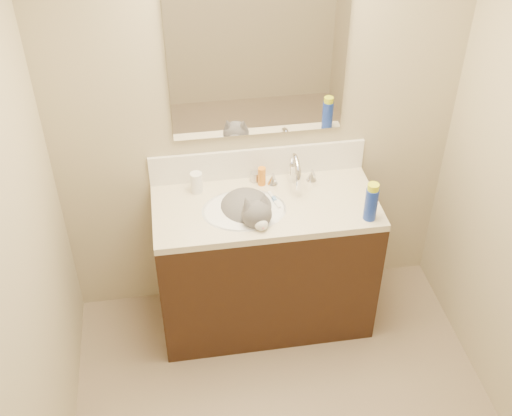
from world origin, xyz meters
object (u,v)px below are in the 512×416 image
object	(u,v)px
vanity_cabinet	(265,266)
spray_can	(371,204)
cat	(249,213)
silver_jar	(255,177)
faucet	(294,173)
amber_bottle	(262,176)
basin	(244,220)
pill_bottle	(196,183)

from	to	relation	value
vanity_cabinet	spray_can	world-z (taller)	spray_can
vanity_cabinet	cat	world-z (taller)	cat
vanity_cabinet	silver_jar	bearing A→B (deg)	96.39
faucet	amber_bottle	size ratio (longest dim) A/B	2.60
basin	cat	xyz separation A→B (m)	(0.02, 0.00, 0.04)
vanity_cabinet	amber_bottle	bearing A→B (deg)	87.31
vanity_cabinet	pill_bottle	bearing A→B (deg)	153.90
vanity_cabinet	basin	bearing A→B (deg)	-165.96
faucet	pill_bottle	distance (m)	0.53
vanity_cabinet	basin	xyz separation A→B (m)	(-0.12, -0.03, 0.38)
pill_bottle	silver_jar	size ratio (longest dim) A/B	2.14
amber_bottle	faucet	bearing A→B (deg)	-14.21
vanity_cabinet	basin	world-z (taller)	basin
basin	pill_bottle	bearing A→B (deg)	138.80
faucet	spray_can	bearing A→B (deg)	-45.77
pill_bottle	spray_can	world-z (taller)	spray_can
vanity_cabinet	cat	bearing A→B (deg)	-165.31
vanity_cabinet	faucet	size ratio (longest dim) A/B	4.29
pill_bottle	amber_bottle	distance (m)	0.36
basin	faucet	bearing A→B (deg)	29.12
basin	cat	bearing A→B (deg)	11.43
vanity_cabinet	cat	xyz separation A→B (m)	(-0.10, -0.03, 0.42)
silver_jar	spray_can	bearing A→B (deg)	-38.11
basin	faucet	world-z (taller)	faucet
silver_jar	spray_can	size ratio (longest dim) A/B	0.30
faucet	cat	distance (m)	0.34
cat	spray_can	xyz separation A→B (m)	(0.60, -0.17, 0.12)
cat	faucet	bearing A→B (deg)	18.08
cat	spray_can	size ratio (longest dim) A/B	2.43
vanity_cabinet	amber_bottle	world-z (taller)	amber_bottle
pill_bottle	amber_bottle	xyz separation A→B (m)	(0.36, 0.01, -0.00)
silver_jar	amber_bottle	xyz separation A→B (m)	(0.03, -0.04, 0.03)
cat	silver_jar	xyz separation A→B (m)	(0.07, 0.24, 0.05)
silver_jar	cat	bearing A→B (deg)	-106.33
pill_bottle	spray_can	size ratio (longest dim) A/B	0.65
pill_bottle	silver_jar	xyz separation A→B (m)	(0.33, 0.05, -0.03)
basin	faucet	distance (m)	0.38
basin	silver_jar	bearing A→B (deg)	68.91
amber_bottle	spray_can	world-z (taller)	spray_can
faucet	cat	size ratio (longest dim) A/B	0.63
amber_bottle	cat	bearing A→B (deg)	-116.84
vanity_cabinet	faucet	xyz separation A→B (m)	(0.18, 0.14, 0.54)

